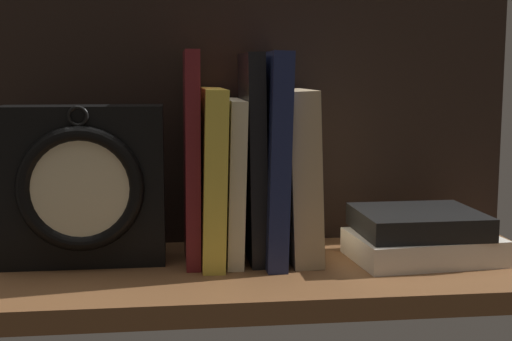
% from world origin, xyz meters
% --- Properties ---
extents(ground_plane, '(0.72, 0.27, 0.03)m').
position_xyz_m(ground_plane, '(0.00, 0.00, -0.01)').
color(ground_plane, brown).
extents(back_panel, '(0.72, 0.01, 0.34)m').
position_xyz_m(back_panel, '(0.00, 0.13, 0.17)').
color(back_panel, black).
rests_on(back_panel, ground_plane).
extents(book_maroon_dawkins, '(0.02, 0.13, 0.25)m').
position_xyz_m(book_maroon_dawkins, '(-0.07, 0.04, 0.13)').
color(book_maroon_dawkins, maroon).
rests_on(book_maroon_dawkins, ground_plane).
extents(book_yellow_seinlanguage, '(0.03, 0.16, 0.21)m').
position_xyz_m(book_yellow_seinlanguage, '(-0.05, 0.04, 0.10)').
color(book_yellow_seinlanguage, gold).
rests_on(book_yellow_seinlanguage, ground_plane).
extents(book_cream_twain, '(0.02, 0.14, 0.20)m').
position_xyz_m(book_cream_twain, '(-0.02, 0.04, 0.10)').
color(book_cream_twain, beige).
rests_on(book_cream_twain, ground_plane).
extents(book_black_skeptic, '(0.02, 0.13, 0.25)m').
position_xyz_m(book_black_skeptic, '(-0.00, 0.04, 0.13)').
color(book_black_skeptic, black).
rests_on(book_black_skeptic, ground_plane).
extents(book_navy_bierce, '(0.03, 0.17, 0.25)m').
position_xyz_m(book_navy_bierce, '(0.02, 0.04, 0.13)').
color(book_navy_bierce, '#192147').
rests_on(book_navy_bierce, ground_plane).
extents(book_tan_shortstories, '(0.04, 0.15, 0.21)m').
position_xyz_m(book_tan_shortstories, '(0.06, 0.04, 0.10)').
color(book_tan_shortstories, tan).
rests_on(book_tan_shortstories, ground_plane).
extents(framed_clock, '(0.19, 0.08, 0.19)m').
position_xyz_m(framed_clock, '(-0.20, 0.03, 0.10)').
color(framed_clock, black).
rests_on(framed_clock, ground_plane).
extents(book_stack_side, '(0.18, 0.14, 0.06)m').
position_xyz_m(book_stack_side, '(0.20, 0.01, 0.03)').
color(book_stack_side, beige).
rests_on(book_stack_side, ground_plane).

